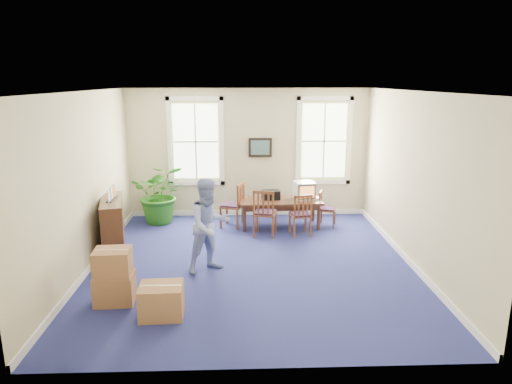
{
  "coord_description": "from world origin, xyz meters",
  "views": [
    {
      "loc": [
        -0.22,
        -8.08,
        3.4
      ],
      "look_at": [
        0.1,
        0.6,
        1.25
      ],
      "focal_mm": 32.0,
      "sensor_mm": 36.0,
      "label": 1
    }
  ],
  "objects_px": {
    "chair_near_left": "(265,212)",
    "credenza": "(113,226)",
    "crt_tv": "(304,190)",
    "potted_plant": "(161,194)",
    "cardboard_boxes": "(130,272)",
    "conference_table": "(280,213)",
    "man": "(210,225)"
  },
  "relations": [
    {
      "from": "man",
      "to": "cardboard_boxes",
      "type": "bearing_deg",
      "value": -170.3
    },
    {
      "from": "man",
      "to": "potted_plant",
      "type": "relative_size",
      "value": 1.19
    },
    {
      "from": "chair_near_left",
      "to": "credenza",
      "type": "distance_m",
      "value": 3.22
    },
    {
      "from": "man",
      "to": "conference_table",
      "type": "bearing_deg",
      "value": 27.45
    },
    {
      "from": "crt_tv",
      "to": "credenza",
      "type": "xyz_separation_m",
      "value": [
        -4.05,
        -1.62,
        -0.3
      ]
    },
    {
      "from": "man",
      "to": "cardboard_boxes",
      "type": "height_order",
      "value": "man"
    },
    {
      "from": "chair_near_left",
      "to": "crt_tv",
      "type": "bearing_deg",
      "value": -131.08
    },
    {
      "from": "cardboard_boxes",
      "to": "credenza",
      "type": "bearing_deg",
      "value": 111.5
    },
    {
      "from": "credenza",
      "to": "crt_tv",
      "type": "bearing_deg",
      "value": 8.06
    },
    {
      "from": "conference_table",
      "to": "man",
      "type": "relative_size",
      "value": 1.12
    },
    {
      "from": "cardboard_boxes",
      "to": "man",
      "type": "bearing_deg",
      "value": 41.77
    },
    {
      "from": "cardboard_boxes",
      "to": "conference_table",
      "type": "bearing_deg",
      "value": 53.3
    },
    {
      "from": "conference_table",
      "to": "potted_plant",
      "type": "bearing_deg",
      "value": 169.81
    },
    {
      "from": "conference_table",
      "to": "chair_near_left",
      "type": "height_order",
      "value": "chair_near_left"
    },
    {
      "from": "conference_table",
      "to": "credenza",
      "type": "bearing_deg",
      "value": -157.66
    },
    {
      "from": "potted_plant",
      "to": "cardboard_boxes",
      "type": "distance_m",
      "value": 4.02
    },
    {
      "from": "crt_tv",
      "to": "chair_near_left",
      "type": "xyz_separation_m",
      "value": [
        -0.96,
        -0.7,
        -0.32
      ]
    },
    {
      "from": "chair_near_left",
      "to": "man",
      "type": "distance_m",
      "value": 2.21
    },
    {
      "from": "conference_table",
      "to": "cardboard_boxes",
      "type": "height_order",
      "value": "cardboard_boxes"
    },
    {
      "from": "conference_table",
      "to": "chair_near_left",
      "type": "relative_size",
      "value": 1.78
    },
    {
      "from": "chair_near_left",
      "to": "credenza",
      "type": "height_order",
      "value": "credenza"
    },
    {
      "from": "credenza",
      "to": "cardboard_boxes",
      "type": "distance_m",
      "value": 2.17
    },
    {
      "from": "crt_tv",
      "to": "cardboard_boxes",
      "type": "xyz_separation_m",
      "value": [
        -3.25,
        -3.64,
        -0.4
      ]
    },
    {
      "from": "crt_tv",
      "to": "credenza",
      "type": "height_order",
      "value": "credenza"
    },
    {
      "from": "chair_near_left",
      "to": "man",
      "type": "bearing_deg",
      "value": 72.57
    },
    {
      "from": "chair_near_left",
      "to": "cardboard_boxes",
      "type": "height_order",
      "value": "chair_near_left"
    },
    {
      "from": "crt_tv",
      "to": "chair_near_left",
      "type": "relative_size",
      "value": 0.46
    },
    {
      "from": "cardboard_boxes",
      "to": "chair_near_left",
      "type": "bearing_deg",
      "value": 52.13
    },
    {
      "from": "conference_table",
      "to": "crt_tv",
      "type": "height_order",
      "value": "crt_tv"
    },
    {
      "from": "chair_near_left",
      "to": "potted_plant",
      "type": "xyz_separation_m",
      "value": [
        -2.47,
        1.06,
        0.18
      ]
    },
    {
      "from": "credenza",
      "to": "potted_plant",
      "type": "xyz_separation_m",
      "value": [
        0.62,
        1.99,
        0.17
      ]
    },
    {
      "from": "crt_tv",
      "to": "credenza",
      "type": "distance_m",
      "value": 4.37
    }
  ]
}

